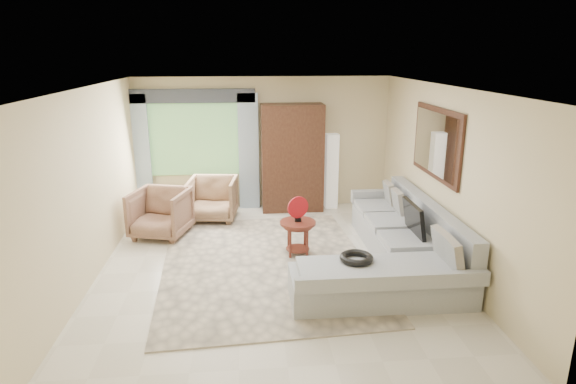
{
  "coord_description": "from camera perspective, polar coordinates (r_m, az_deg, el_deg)",
  "views": [
    {
      "loc": [
        -0.38,
        -6.47,
        3.05
      ],
      "look_at": [
        0.25,
        0.35,
        1.05
      ],
      "focal_mm": 30.0,
      "sensor_mm": 36.0,
      "label": 1
    }
  ],
  "objects": [
    {
      "name": "sectional_sofa",
      "position": [
        7.21,
        12.71,
        -6.72
      ],
      "size": [
        2.3,
        3.46,
        0.9
      ],
      "color": "#A8ACB1",
      "rests_on": "ground"
    },
    {
      "name": "floor_lamp",
      "position": [
        9.69,
        5.18,
        2.48
      ],
      "size": [
        0.24,
        0.24,
        1.5
      ],
      "primitive_type": "cube",
      "color": "silver",
      "rests_on": "ground"
    },
    {
      "name": "valance",
      "position": [
        9.46,
        -11.35,
        11.11
      ],
      "size": [
        2.4,
        0.12,
        0.26
      ],
      "primitive_type": "cube",
      "color": "#1E232D",
      "rests_on": "wall_back"
    },
    {
      "name": "armchair_left",
      "position": [
        8.48,
        -14.88,
        -2.44
      ],
      "size": [
        1.09,
        1.11,
        0.82
      ],
      "primitive_type": "imported",
      "rotation": [
        0.0,
        0.0,
        -0.27
      ],
      "color": "#89604B",
      "rests_on": "ground"
    },
    {
      "name": "red_disc",
      "position": [
        7.29,
        1.19,
        -1.83
      ],
      "size": [
        0.33,
        0.14,
        0.34
      ],
      "primitive_type": "cylinder",
      "rotation": [
        1.57,
        0.0,
        0.33
      ],
      "color": "#9F0F16",
      "rests_on": "coffee_table"
    },
    {
      "name": "coffee_table",
      "position": [
        7.46,
        1.16,
        -5.43
      ],
      "size": [
        0.55,
        0.55,
        0.55
      ],
      "rotation": [
        0.0,
        0.0,
        -0.11
      ],
      "color": "#4E2115",
      "rests_on": "ground"
    },
    {
      "name": "curtain_left",
      "position": [
        9.76,
        -17.16,
        4.32
      ],
      "size": [
        0.4,
        0.08,
        2.3
      ],
      "primitive_type": "cube",
      "color": "#9EB7CC",
      "rests_on": "ground"
    },
    {
      "name": "potted_plant",
      "position": [
        9.7,
        -14.08,
        -0.75
      ],
      "size": [
        0.62,
        0.57,
        0.58
      ],
      "primitive_type": "imported",
      "rotation": [
        0.0,
        0.0,
        -0.25
      ],
      "color": "#999999",
      "rests_on": "ground"
    },
    {
      "name": "wall_mirror",
      "position": [
        7.51,
        17.16,
        5.57
      ],
      "size": [
        0.05,
        1.7,
        1.05
      ],
      "color": "black",
      "rests_on": "wall_right"
    },
    {
      "name": "curtain_right",
      "position": [
        9.55,
        -4.7,
        4.74
      ],
      "size": [
        0.4,
        0.08,
        2.3
      ],
      "primitive_type": "cube",
      "color": "#9EB7CC",
      "rests_on": "ground"
    },
    {
      "name": "tv_screen",
      "position": [
        7.23,
        14.7,
        -3.09
      ],
      "size": [
        0.14,
        0.74,
        0.48
      ],
      "primitive_type": "cube",
      "rotation": [
        0.0,
        -0.17,
        0.0
      ],
      "color": "black",
      "rests_on": "sectional_sofa"
    },
    {
      "name": "window",
      "position": [
        9.64,
        -11.03,
        6.12
      ],
      "size": [
        1.8,
        0.04,
        1.4
      ],
      "primitive_type": "cube",
      "color": "#669E59",
      "rests_on": "wall_back"
    },
    {
      "name": "ground",
      "position": [
        7.17,
        -1.76,
        -8.93
      ],
      "size": [
        6.0,
        6.0,
        0.0
      ],
      "primitive_type": "plane",
      "color": "silver",
      "rests_on": "ground"
    },
    {
      "name": "area_rug",
      "position": [
        7.25,
        -2.65,
        -8.53
      ],
      "size": [
        3.24,
        4.18,
        0.02
      ],
      "primitive_type": "cube",
      "rotation": [
        0.0,
        0.0,
        0.06
      ],
      "color": "beige",
      "rests_on": "ground"
    },
    {
      "name": "armoire",
      "position": [
        9.46,
        0.5,
        4.06
      ],
      "size": [
        1.2,
        0.55,
        2.1
      ],
      "primitive_type": "cube",
      "color": "black",
      "rests_on": "ground"
    },
    {
      "name": "garden_hose",
      "position": [
        6.2,
        8.11,
        -7.73
      ],
      "size": [
        0.43,
        0.43,
        0.09
      ],
      "primitive_type": "torus",
      "color": "black",
      "rests_on": "sectional_sofa"
    },
    {
      "name": "armchair_right",
      "position": [
        9.11,
        -8.92,
        -0.82
      ],
      "size": [
        0.95,
        0.98,
        0.8
      ],
      "primitive_type": "imported",
      "rotation": [
        0.0,
        0.0,
        -0.11
      ],
      "color": "#8C6B4C",
      "rests_on": "ground"
    }
  ]
}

